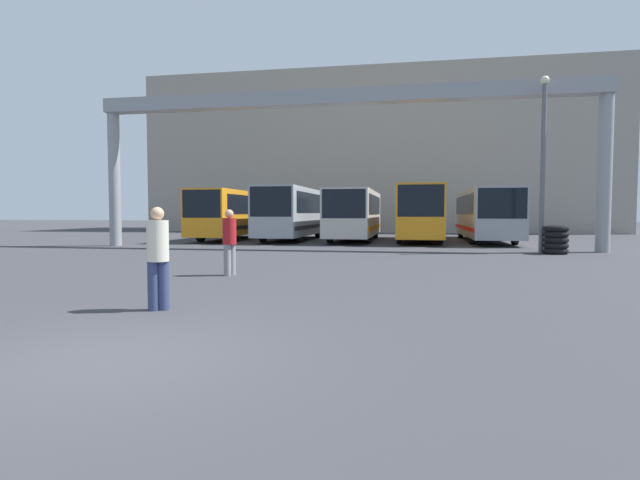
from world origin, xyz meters
TOP-DOWN VIEW (x-y plane):
  - ground_plane at (0.00, 0.00)m, footprint 200.00×200.00m
  - building_backdrop at (0.00, 44.80)m, footprint 42.63×12.00m
  - overhead_gantry at (0.00, 18.71)m, footprint 24.33×0.80m
  - bus_slot_0 at (-7.97, 26.00)m, footprint 2.48×10.34m
  - bus_slot_1 at (-3.98, 25.94)m, footprint 2.57×10.23m
  - bus_slot_2 at (0.00, 26.10)m, footprint 2.56×10.55m
  - bus_slot_3 at (3.98, 25.91)m, footprint 2.58×10.17m
  - bus_slot_4 at (7.97, 26.75)m, footprint 2.59×11.85m
  - pedestrian_near_right at (-0.93, 3.01)m, footprint 0.39×0.39m
  - pedestrian_near_center at (-1.46, 7.98)m, footprint 0.38×0.38m
  - tire_stack at (9.57, 17.37)m, footprint 1.04×1.04m
  - lamp_post at (9.08, 17.78)m, footprint 0.36×0.36m

SIDE VIEW (x-z plane):
  - ground_plane at x=0.00m, z-range 0.00..0.00m
  - tire_stack at x=9.57m, z-range 0.00..1.20m
  - pedestrian_near_center at x=-1.46m, z-range 0.06..1.90m
  - pedestrian_near_right at x=-0.93m, z-range 0.06..1.92m
  - bus_slot_4 at x=7.97m, z-range 0.24..3.33m
  - bus_slot_2 at x=0.00m, z-range 0.24..3.34m
  - bus_slot_0 at x=-7.97m, z-range 0.24..3.37m
  - bus_slot_1 at x=-3.98m, z-range 0.25..3.52m
  - bus_slot_3 at x=3.98m, z-range 0.25..3.54m
  - lamp_post at x=9.08m, z-range 0.36..7.95m
  - overhead_gantry at x=0.00m, z-range 2.44..10.08m
  - building_backdrop at x=0.00m, z-range 0.00..14.62m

